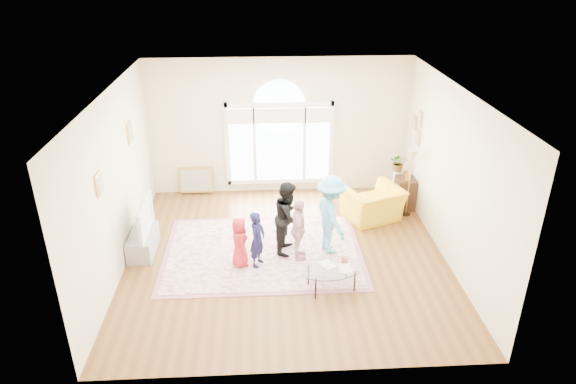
{
  "coord_description": "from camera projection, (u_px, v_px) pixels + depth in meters",
  "views": [
    {
      "loc": [
        -0.44,
        -8.35,
        5.31
      ],
      "look_at": [
        0.05,
        0.3,
        1.21
      ],
      "focal_mm": 32.0,
      "sensor_mm": 36.0,
      "label": 1
    }
  ],
  "objects": [
    {
      "name": "coffee_table",
      "position": [
        332.0,
        269.0,
        8.71
      ],
      "size": [
        1.22,
        0.92,
        0.54
      ],
      "rotation": [
        0.0,
        0.0,
        0.22
      ],
      "color": "silver",
      "rests_on": "ground"
    },
    {
      "name": "rug_border",
      "position": [
        263.0,
        252.0,
        9.94
      ],
      "size": [
        3.8,
        2.8,
        0.01
      ],
      "primitive_type": "cube",
      "color": "#995B6C",
      "rests_on": "ground"
    },
    {
      "name": "leaning_picture",
      "position": [
        197.0,
        193.0,
        12.35
      ],
      "size": [
        0.8,
        0.14,
        0.62
      ],
      "primitive_type": "cube",
      "rotation": [
        -0.14,
        0.0,
        0.0
      ],
      "color": "tan",
      "rests_on": "ground"
    },
    {
      "name": "child_black",
      "position": [
        288.0,
        217.0,
        9.7
      ],
      "size": [
        0.7,
        0.81,
        1.43
      ],
      "primitive_type": "imported",
      "rotation": [
        0.0,
        0.0,
        1.32
      ],
      "color": "black",
      "rests_on": "area_rug"
    },
    {
      "name": "child_navy",
      "position": [
        257.0,
        239.0,
        9.3
      ],
      "size": [
        0.4,
        0.46,
        1.08
      ],
      "primitive_type": "imported",
      "rotation": [
        0.0,
        0.0,
        1.14
      ],
      "color": "#16163E",
      "rests_on": "area_rug"
    },
    {
      "name": "floor_lamp",
      "position": [
        412.0,
        161.0,
        10.82
      ],
      "size": [
        0.3,
        0.3,
        1.51
      ],
      "color": "black",
      "rests_on": "ground"
    },
    {
      "name": "armchair",
      "position": [
        373.0,
        204.0,
        11.01
      ],
      "size": [
        1.42,
        1.34,
        0.73
      ],
      "primitive_type": "imported",
      "rotation": [
        0.0,
        0.0,
        3.53
      ],
      "color": "yellow",
      "rests_on": "ground"
    },
    {
      "name": "tv_console",
      "position": [
        143.0,
        242.0,
        9.87
      ],
      "size": [
        0.45,
        1.0,
        0.42
      ],
      "primitive_type": "cube",
      "color": "#94979C",
      "rests_on": "ground"
    },
    {
      "name": "child_red",
      "position": [
        239.0,
        242.0,
        9.32
      ],
      "size": [
        0.42,
        0.54,
        0.96
      ],
      "primitive_type": "imported",
      "rotation": [
        0.0,
        0.0,
        1.85
      ],
      "color": "red",
      "rests_on": "area_rug"
    },
    {
      "name": "television",
      "position": [
        140.0,
        218.0,
        9.64
      ],
      "size": [
        0.17,
        1.11,
        0.64
      ],
      "color": "black",
      "rests_on": "tv_console"
    },
    {
      "name": "potted_plant",
      "position": [
        399.0,
        162.0,
        11.71
      ],
      "size": [
        0.45,
        0.41,
        0.43
      ],
      "primitive_type": "imported",
      "rotation": [
        0.0,
        0.0,
        -0.22
      ],
      "color": "#33722D",
      "rests_on": "plant_pedestal"
    },
    {
      "name": "room_shell",
      "position": [
        280.0,
        131.0,
        11.72
      ],
      "size": [
        6.0,
        6.0,
        6.0
      ],
      "color": "beige",
      "rests_on": "ground"
    },
    {
      "name": "child_pink",
      "position": [
        299.0,
        230.0,
        9.48
      ],
      "size": [
        0.35,
        0.73,
        1.21
      ],
      "primitive_type": "imported",
      "rotation": [
        0.0,
        0.0,
        1.5
      ],
      "color": "#DCA1AC",
      "rests_on": "area_rug"
    },
    {
      "name": "plant_pedestal",
      "position": [
        396.0,
        185.0,
        11.95
      ],
      "size": [
        0.2,
        0.2,
        0.7
      ],
      "primitive_type": "cylinder",
      "color": "white",
      "rests_on": "ground"
    },
    {
      "name": "child_blue",
      "position": [
        331.0,
        215.0,
        9.65
      ],
      "size": [
        0.82,
        1.12,
        1.55
      ],
      "primitive_type": "imported",
      "rotation": [
        0.0,
        0.0,
        1.84
      ],
      "color": "#5AB7DF",
      "rests_on": "area_rug"
    },
    {
      "name": "area_rug",
      "position": [
        263.0,
        252.0,
        9.94
      ],
      "size": [
        3.6,
        2.6,
        0.02
      ],
      "primitive_type": "cube",
      "color": "beige",
      "rests_on": "ground"
    },
    {
      "name": "side_cabinet",
      "position": [
        405.0,
        193.0,
        11.56
      ],
      "size": [
        0.4,
        0.5,
        0.7
      ],
      "primitive_type": "cube",
      "color": "black",
      "rests_on": "ground"
    },
    {
      "name": "ground",
      "position": [
        286.0,
        256.0,
        9.83
      ],
      "size": [
        6.0,
        6.0,
        0.0
      ],
      "primitive_type": "plane",
      "color": "brown",
      "rests_on": "ground"
    }
  ]
}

